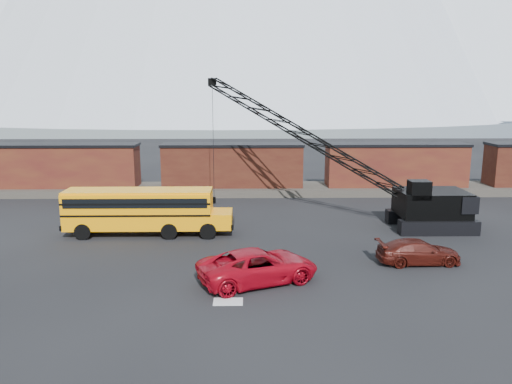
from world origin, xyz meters
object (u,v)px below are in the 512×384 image
at_px(red_pickup, 258,266).
at_px(maroon_suv, 418,252).
at_px(crawler_crane, 304,135).
at_px(school_bus, 144,210).

distance_m(red_pickup, maroon_suv, 9.73).
xyz_separation_m(red_pickup, crawler_crane, (3.89, 14.45, 5.54)).
distance_m(school_bus, maroon_suv, 18.16).
bearing_deg(school_bus, red_pickup, -49.44).
bearing_deg(maroon_suv, crawler_crane, 22.42).
xyz_separation_m(school_bus, crawler_crane, (11.58, 5.46, 4.62)).
xyz_separation_m(school_bus, maroon_suv, (17.02, -6.23, -1.10)).
height_order(school_bus, maroon_suv, school_bus).
bearing_deg(school_bus, crawler_crane, 25.26).
bearing_deg(red_pickup, maroon_suv, -96.21).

